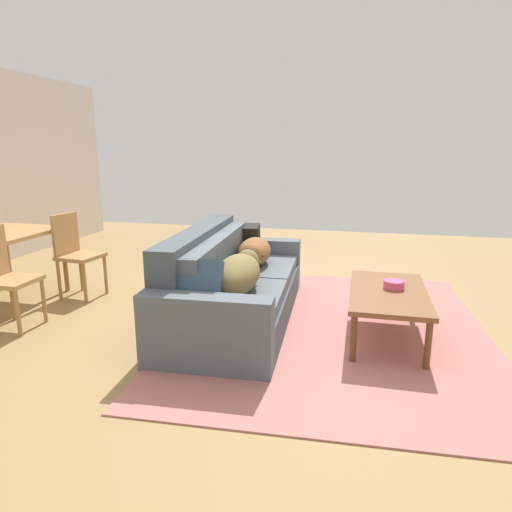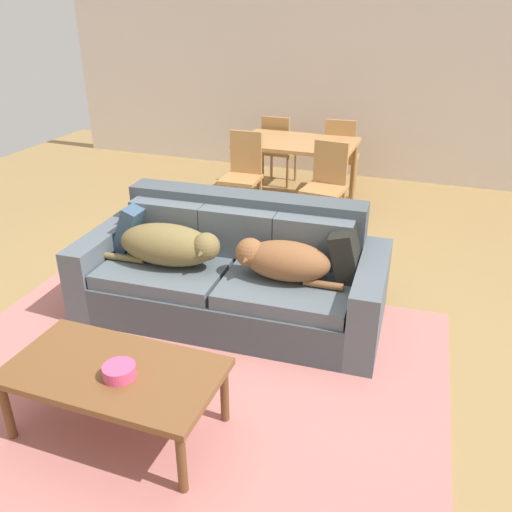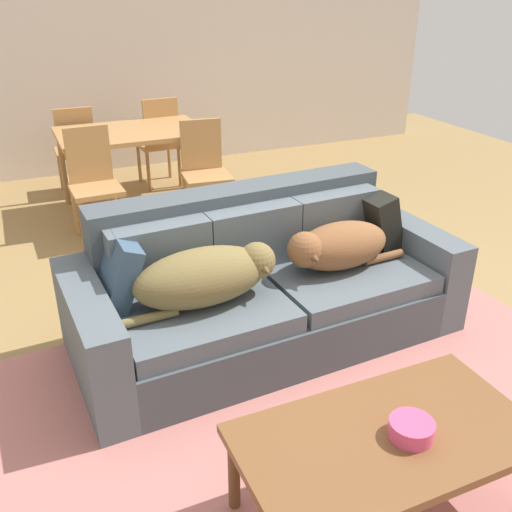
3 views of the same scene
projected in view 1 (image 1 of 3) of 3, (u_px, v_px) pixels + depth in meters
ground_plane at (241, 320)px, 4.27m from camera, size 10.00×10.00×0.00m
area_rug at (331, 327)px, 4.10m from camera, size 3.48×2.89×0.01m
couch at (230, 287)px, 4.24m from camera, size 2.34×1.11×0.87m
dog_on_left_cushion at (239, 273)px, 3.74m from camera, size 0.93×0.39×0.31m
dog_on_right_cushion at (254, 252)px, 4.55m from camera, size 0.79×0.37×0.28m
throw_pillow_by_left_arm at (196, 285)px, 3.38m from camera, size 0.25×0.39×0.40m
throw_pillow_by_right_arm at (243, 241)px, 5.00m from camera, size 0.27×0.39×0.40m
coffee_table at (388, 296)px, 3.79m from camera, size 1.17×0.64×0.43m
bowl_on_coffee_table at (394, 284)px, 3.83m from camera, size 0.18×0.18×0.07m
dining_chair_near_left at (4, 273)px, 4.00m from camera, size 0.41×0.41×0.93m
dining_chair_near_right at (75, 251)px, 4.88m from camera, size 0.44×0.44×0.92m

